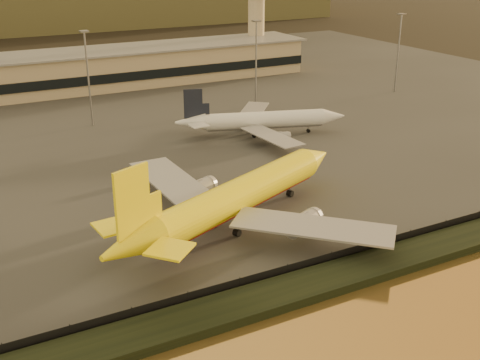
# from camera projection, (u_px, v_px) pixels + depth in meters

# --- Properties ---
(ground) EXTENTS (900.00, 900.00, 0.00)m
(ground) POSITION_uv_depth(u_px,v_px,m) (276.00, 236.00, 102.88)
(ground) COLOR black
(ground) RESTS_ON ground
(embankment) EXTENTS (320.00, 7.00, 1.40)m
(embankment) POSITION_uv_depth(u_px,v_px,m) (336.00, 277.00, 88.67)
(embankment) COLOR black
(embankment) RESTS_ON ground
(tarmac) EXTENTS (320.00, 220.00, 0.20)m
(tarmac) POSITION_uv_depth(u_px,v_px,m) (112.00, 109.00, 180.77)
(tarmac) COLOR #2D2D2D
(tarmac) RESTS_ON ground
(perimeter_fence) EXTENTS (300.00, 0.05, 2.20)m
(perimeter_fence) POSITION_uv_depth(u_px,v_px,m) (321.00, 262.00, 91.73)
(perimeter_fence) COLOR black
(perimeter_fence) RESTS_ON tarmac
(terminal_building) EXTENTS (202.00, 25.00, 12.60)m
(terminal_building) POSITION_uv_depth(u_px,v_px,m) (40.00, 75.00, 197.22)
(terminal_building) COLOR tan
(terminal_building) RESTS_ON tarmac
(control_tower) EXTENTS (11.20, 11.20, 35.50)m
(control_tower) POSITION_uv_depth(u_px,v_px,m) (256.00, 12.00, 232.98)
(control_tower) COLOR tan
(control_tower) RESTS_ON tarmac
(apron_light_masts) EXTENTS (152.20, 12.20, 25.40)m
(apron_light_masts) POSITION_uv_depth(u_px,v_px,m) (182.00, 64.00, 165.18)
(apron_light_masts) COLOR slate
(apron_light_masts) RESTS_ON tarmac
(dhl_cargo_jet) EXTENTS (56.48, 53.48, 17.68)m
(dhl_cargo_jet) POSITION_uv_depth(u_px,v_px,m) (237.00, 198.00, 104.21)
(dhl_cargo_jet) COLOR yellow
(dhl_cargo_jet) RESTS_ON tarmac
(white_narrowbody_jet) EXTENTS (43.58, 41.44, 12.82)m
(white_narrowbody_jet) POSITION_uv_depth(u_px,v_px,m) (262.00, 121.00, 154.50)
(white_narrowbody_jet) COLOR silver
(white_narrowbody_jet) RESTS_ON tarmac
(gse_vehicle_yellow) EXTENTS (4.13, 2.17, 1.79)m
(gse_vehicle_yellow) POSITION_uv_depth(u_px,v_px,m) (271.00, 175.00, 126.78)
(gse_vehicle_yellow) COLOR yellow
(gse_vehicle_yellow) RESTS_ON tarmac
(gse_vehicle_white) EXTENTS (4.46, 2.93, 1.85)m
(gse_vehicle_white) POSITION_uv_depth(u_px,v_px,m) (149.00, 176.00, 125.85)
(gse_vehicle_white) COLOR silver
(gse_vehicle_white) RESTS_ON tarmac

